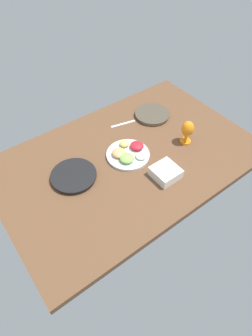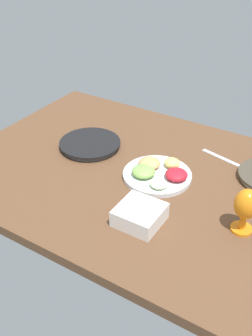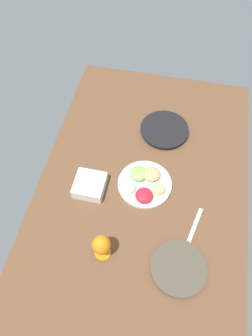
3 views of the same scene
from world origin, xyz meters
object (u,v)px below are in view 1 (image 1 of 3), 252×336
dinner_plate_left (74,176)px  dinner_plate_right (152,114)px  hurricane_glass_orange (188,130)px  square_bowl_white (166,172)px  fruit_platter (128,153)px

dinner_plate_left → dinner_plate_right: dinner_plate_left is taller
hurricane_glass_orange → dinner_plate_right: bearing=89.8°
square_bowl_white → dinner_plate_left: bearing=144.4°
fruit_platter → square_bowl_white: bearing=-74.6°
dinner_plate_right → hurricane_glass_orange: (-0.12, -33.67, 8.69)cm
dinner_plate_left → hurricane_glass_orange: bearing=-12.8°
fruit_platter → square_bowl_white: (7.24, -26.28, 1.28)cm
dinner_plate_right → fruit_platter: (-37.90, -21.56, 0.74)cm
fruit_platter → dinner_plate_right: bearing=29.6°
dinner_plate_right → square_bowl_white: square_bowl_white is taller
dinner_plate_right → fruit_platter: fruit_platter is taller
fruit_platter → square_bowl_white: 27.29cm
fruit_platter → hurricane_glass_orange: hurricane_glass_orange is taller
fruit_platter → square_bowl_white: size_ratio=1.83×
dinner_plate_left → square_bowl_white: 53.32cm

